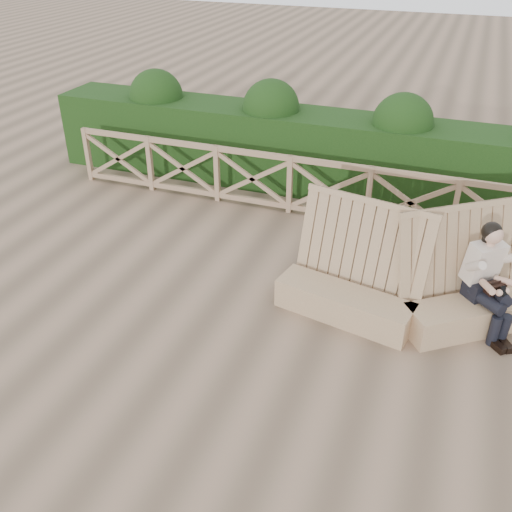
% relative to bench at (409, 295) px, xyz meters
% --- Properties ---
extents(ground, '(60.00, 60.00, 0.00)m').
position_rel_bench_xyz_m(ground, '(-1.77, -0.98, -0.39)').
color(ground, brown).
rests_on(ground, ground).
extents(bench, '(3.51, 1.75, 1.55)m').
position_rel_bench_xyz_m(bench, '(0.00, 0.00, 0.00)').
color(bench, '#9A7758').
rests_on(bench, ground).
extents(woman, '(0.84, 0.94, 1.49)m').
position_rel_bench_xyz_m(woman, '(0.91, 0.20, 0.38)').
color(woman, black).
rests_on(woman, ground).
extents(guardrail, '(10.10, 0.09, 1.10)m').
position_rel_bench_xyz_m(guardrail, '(-1.77, 2.52, 0.17)').
color(guardrail, '#7B6148').
rests_on(guardrail, ground).
extents(hedge, '(12.00, 1.20, 1.50)m').
position_rel_bench_xyz_m(hedge, '(-1.77, 3.72, 0.36)').
color(hedge, black).
rests_on(hedge, ground).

